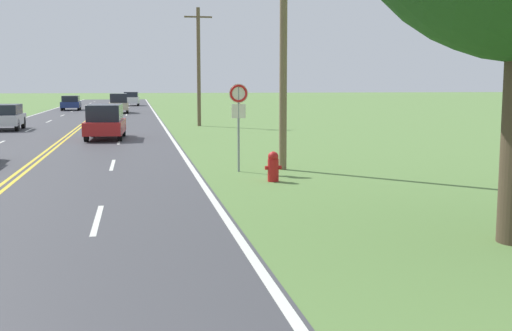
{
  "coord_description": "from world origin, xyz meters",
  "views": [
    {
      "loc": [
        3.56,
        3.33,
        2.76
      ],
      "look_at": [
        6.09,
        16.86,
        1.0
      ],
      "focal_mm": 45.0,
      "sensor_mm": 36.0,
      "label": 1
    }
  ],
  "objects_px": {
    "fire_hydrant": "(273,166)",
    "car_champagne_suv_receding": "(119,103)",
    "traffic_sign": "(239,105)",
    "car_red_van_mid_near": "(105,121)",
    "car_white_van_horizon": "(131,98)",
    "car_silver_suv_mid_far": "(6,116)",
    "car_dark_blue_hatchback_distant": "(71,102)"
  },
  "relations": [
    {
      "from": "car_red_van_mid_near",
      "to": "car_silver_suv_mid_far",
      "type": "height_order",
      "value": "car_red_van_mid_near"
    },
    {
      "from": "traffic_sign",
      "to": "car_silver_suv_mid_far",
      "type": "distance_m",
      "value": 23.38
    },
    {
      "from": "fire_hydrant",
      "to": "traffic_sign",
      "type": "bearing_deg",
      "value": 106.03
    },
    {
      "from": "car_white_van_horizon",
      "to": "car_red_van_mid_near",
      "type": "bearing_deg",
      "value": 1.07
    },
    {
      "from": "car_champagne_suv_receding",
      "to": "car_white_van_horizon",
      "type": "relative_size",
      "value": 1.2
    },
    {
      "from": "car_silver_suv_mid_far",
      "to": "car_dark_blue_hatchback_distant",
      "type": "height_order",
      "value": "car_silver_suv_mid_far"
    },
    {
      "from": "car_red_van_mid_near",
      "to": "car_white_van_horizon",
      "type": "relative_size",
      "value": 1.15
    },
    {
      "from": "fire_hydrant",
      "to": "car_dark_blue_hatchback_distant",
      "type": "distance_m",
      "value": 53.08
    },
    {
      "from": "car_red_van_mid_near",
      "to": "car_champagne_suv_receding",
      "type": "xyz_separation_m",
      "value": [
        -0.07,
        29.26,
        0.07
      ]
    },
    {
      "from": "car_white_van_horizon",
      "to": "car_dark_blue_hatchback_distant",
      "type": "bearing_deg",
      "value": -22.68
    },
    {
      "from": "car_champagne_suv_receding",
      "to": "car_silver_suv_mid_far",
      "type": "bearing_deg",
      "value": -17.04
    },
    {
      "from": "traffic_sign",
      "to": "car_dark_blue_hatchback_distant",
      "type": "height_order",
      "value": "traffic_sign"
    },
    {
      "from": "fire_hydrant",
      "to": "car_champagne_suv_receding",
      "type": "height_order",
      "value": "car_champagne_suv_receding"
    },
    {
      "from": "car_red_van_mid_near",
      "to": "car_dark_blue_hatchback_distant",
      "type": "distance_m",
      "value": 37.1
    },
    {
      "from": "traffic_sign",
      "to": "car_red_van_mid_near",
      "type": "distance_m",
      "value": 13.95
    },
    {
      "from": "fire_hydrant",
      "to": "traffic_sign",
      "type": "distance_m",
      "value": 2.83
    },
    {
      "from": "car_silver_suv_mid_far",
      "to": "fire_hydrant",
      "type": "bearing_deg",
      "value": -154.72
    },
    {
      "from": "car_red_van_mid_near",
      "to": "car_silver_suv_mid_far",
      "type": "relative_size",
      "value": 1.14
    },
    {
      "from": "traffic_sign",
      "to": "fire_hydrant",
      "type": "bearing_deg",
      "value": -73.97
    },
    {
      "from": "fire_hydrant",
      "to": "car_champagne_suv_receding",
      "type": "bearing_deg",
      "value": 96.87
    },
    {
      "from": "car_champagne_suv_receding",
      "to": "car_dark_blue_hatchback_distant",
      "type": "height_order",
      "value": "car_champagne_suv_receding"
    },
    {
      "from": "car_champagne_suv_receding",
      "to": "car_white_van_horizon",
      "type": "xyz_separation_m",
      "value": [
        1.06,
        20.7,
        -0.06
      ]
    },
    {
      "from": "car_silver_suv_mid_far",
      "to": "car_white_van_horizon",
      "type": "xyz_separation_m",
      "value": [
        7.16,
        42.37,
        0.09
      ]
    },
    {
      "from": "car_champagne_suv_receding",
      "to": "car_dark_blue_hatchback_distant",
      "type": "relative_size",
      "value": 1.18
    },
    {
      "from": "car_dark_blue_hatchback_distant",
      "to": "car_white_van_horizon",
      "type": "xyz_separation_m",
      "value": [
        6.13,
        13.22,
        0.1
      ]
    },
    {
      "from": "car_dark_blue_hatchback_distant",
      "to": "traffic_sign",
      "type": "bearing_deg",
      "value": -169.96
    },
    {
      "from": "traffic_sign",
      "to": "car_red_van_mid_near",
      "type": "height_order",
      "value": "traffic_sign"
    },
    {
      "from": "traffic_sign",
      "to": "car_silver_suv_mid_far",
      "type": "relative_size",
      "value": 0.68
    },
    {
      "from": "car_champagne_suv_receding",
      "to": "traffic_sign",
      "type": "bearing_deg",
      "value": 5.05
    },
    {
      "from": "car_silver_suv_mid_far",
      "to": "car_champagne_suv_receding",
      "type": "bearing_deg",
      "value": -17.03
    },
    {
      "from": "car_silver_suv_mid_far",
      "to": "car_champagne_suv_receding",
      "type": "relative_size",
      "value": 0.84
    },
    {
      "from": "car_red_van_mid_near",
      "to": "car_white_van_horizon",
      "type": "height_order",
      "value": "car_white_van_horizon"
    }
  ]
}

